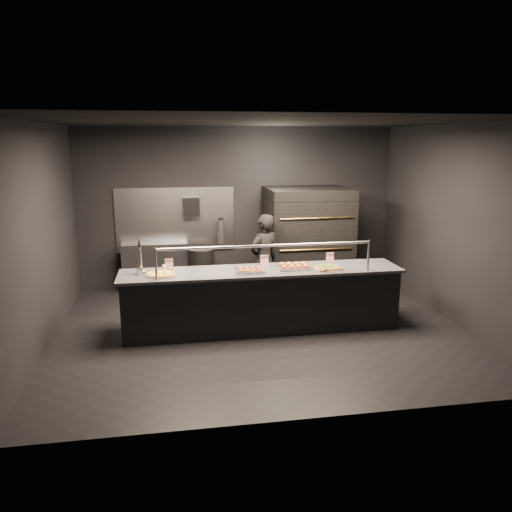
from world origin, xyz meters
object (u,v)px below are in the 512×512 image
(towel_dispenser, at_px, (191,207))
(trash_bin, at_px, (201,270))
(beer_tap, at_px, (140,264))
(square_pizza, at_px, (327,268))
(prep_shelf, at_px, (156,267))
(round_pizza, at_px, (161,274))
(slider_tray_a, at_px, (250,270))
(service_counter, at_px, (262,300))
(worker, at_px, (264,260))
(slider_tray_b, at_px, (294,266))
(fire_extinguisher, at_px, (221,232))
(pizza_oven, at_px, (307,239))

(towel_dispenser, xyz_separation_m, trash_bin, (0.14, -0.30, -1.14))
(beer_tap, distance_m, square_pizza, 2.68)
(prep_shelf, xyz_separation_m, round_pizza, (0.15, -2.38, 0.49))
(towel_dispenser, bearing_deg, slider_tray_a, -74.09)
(service_counter, height_order, worker, worker)
(prep_shelf, relative_size, towel_dispenser, 3.43)
(slider_tray_a, distance_m, slider_tray_b, 0.68)
(fire_extinguisher, height_order, slider_tray_b, fire_extinguisher)
(service_counter, distance_m, square_pizza, 1.07)
(fire_extinguisher, bearing_deg, service_counter, -81.70)
(prep_shelf, height_order, beer_tap, beer_tap)
(round_pizza, bearing_deg, fire_extinguisher, 65.91)
(prep_shelf, distance_m, square_pizza, 3.57)
(slider_tray_a, xyz_separation_m, slider_tray_b, (0.67, 0.10, 0.01))
(prep_shelf, relative_size, round_pizza, 2.68)
(slider_tray_b, bearing_deg, pizza_oven, 69.18)
(fire_extinguisher, bearing_deg, towel_dispenser, -178.96)
(prep_shelf, distance_m, worker, 2.22)
(towel_dispenser, relative_size, slider_tray_b, 0.72)
(slider_tray_b, relative_size, trash_bin, 0.60)
(beer_tap, distance_m, worker, 2.27)
(beer_tap, bearing_deg, towel_dispenser, 70.60)
(prep_shelf, height_order, slider_tray_a, slider_tray_a)
(slider_tray_a, bearing_deg, beer_tap, 174.68)
(prep_shelf, bearing_deg, beer_tap, -93.17)
(round_pizza, relative_size, square_pizza, 1.02)
(fire_extinguisher, xyz_separation_m, square_pizza, (1.30, -2.53, -0.12))
(slider_tray_a, bearing_deg, round_pizza, 178.32)
(trash_bin, bearing_deg, prep_shelf, 164.61)
(slider_tray_a, bearing_deg, slider_tray_b, 8.77)
(fire_extinguisher, relative_size, beer_tap, 0.94)
(service_counter, distance_m, prep_shelf, 2.82)
(beer_tap, height_order, worker, worker)
(service_counter, height_order, slider_tray_b, service_counter)
(prep_shelf, relative_size, square_pizza, 2.73)
(pizza_oven, height_order, slider_tray_a, pizza_oven)
(service_counter, height_order, towel_dispenser, towel_dispenser)
(towel_dispenser, height_order, square_pizza, towel_dispenser)
(prep_shelf, height_order, round_pizza, round_pizza)
(pizza_oven, bearing_deg, slider_tray_b, -110.82)
(prep_shelf, height_order, trash_bin, prep_shelf)
(towel_dispenser, distance_m, beer_tap, 2.53)
(pizza_oven, relative_size, square_pizza, 4.34)
(slider_tray_b, bearing_deg, beer_tap, 178.98)
(fire_extinguisher, relative_size, slider_tray_a, 1.10)
(fire_extinguisher, bearing_deg, slider_tray_a, -86.36)
(pizza_oven, bearing_deg, beer_tap, -147.63)
(slider_tray_a, bearing_deg, square_pizza, -1.54)
(pizza_oven, xyz_separation_m, slider_tray_b, (-0.72, -1.89, -0.02))
(slider_tray_a, relative_size, worker, 0.29)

